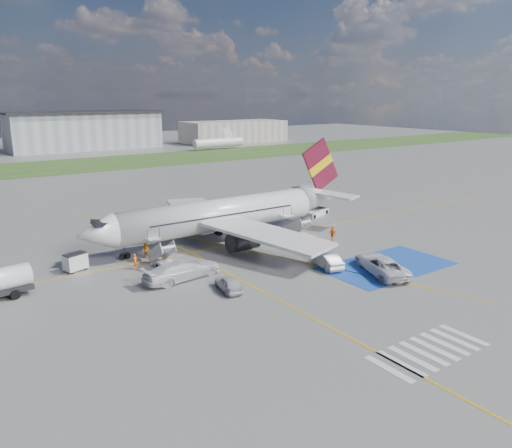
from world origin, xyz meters
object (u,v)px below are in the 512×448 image
Objects in this scene: gpu_cart at (75,263)px; van_white_b at (182,267)px; car_silver_b at (326,260)px; airliner at (229,213)px; car_silver_a at (229,284)px; belt_loader at (316,213)px; van_white_a at (381,262)px.

gpu_cart is 0.41× the size of van_white_b.
van_white_b is (-13.94, 5.60, 0.45)m from car_silver_b.
airliner reaches higher than car_silver_a.
belt_loader is 31.28m from van_white_b.
van_white_b reaches higher than gpu_cart.
airliner is 19.17m from gpu_cart.
airliner is 5.88× the size of van_white_b.
van_white_b is at bearing -7.75° from van_white_a.
car_silver_b is (21.88, -14.10, -0.06)m from gpu_cart.
car_silver_a is 16.03m from van_white_a.
airliner is 20.22m from van_white_a.
van_white_a is (3.45, -4.40, 0.40)m from car_silver_b.
van_white_a is (25.33, -18.50, 0.34)m from gpu_cart.
airliner is at bearing -111.88° from car_silver_a.
van_white_b is at bearing -140.62° from airliner.
van_white_b is (-28.63, -12.57, 0.81)m from belt_loader.
gpu_cart reaches higher than car_silver_b.
van_white_a is at bearing -136.30° from belt_loader.
belt_loader reaches higher than car_silver_a.
airliner is at bearing 171.44° from belt_loader.
belt_loader is (36.57, 4.07, -0.42)m from gpu_cart.
airliner is 9.10× the size of car_silver_a.
car_silver_b reaches higher than car_silver_a.
van_white_b is at bearing -57.70° from car_silver_a.
van_white_a reaches higher than gpu_cart.
van_white_a is at bearing -54.74° from gpu_cart.
gpu_cart is 26.03m from car_silver_b.
belt_loader is at bearing -73.14° from van_white_b.
van_white_a reaches higher than car_silver_b.
airliner is 14.48× the size of gpu_cart.
car_silver_a is 0.86× the size of car_silver_b.
gpu_cart is 0.63× the size of car_silver_a.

